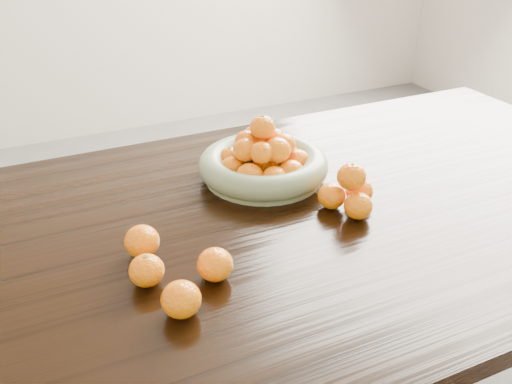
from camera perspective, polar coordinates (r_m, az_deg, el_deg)
name	(u,v)px	position (r m, az deg, el deg)	size (l,w,h in m)	color
dining_table	(271,253)	(1.24, 1.49, -6.09)	(2.00, 1.00, 0.75)	black
fruit_bowl	(263,162)	(1.33, 0.75, 3.00)	(0.30, 0.30, 0.15)	gray
orange_pyramid	(350,192)	(1.22, 9.39, -0.01)	(0.13, 0.12, 0.11)	orange
loose_orange_0	(147,270)	(1.01, -10.88, -7.71)	(0.06, 0.06, 0.06)	orange
loose_orange_1	(181,299)	(0.93, -7.50, -10.60)	(0.07, 0.07, 0.06)	orange
loose_orange_2	(215,264)	(1.00, -4.12, -7.24)	(0.06, 0.06, 0.06)	orange
loose_orange_3	(142,241)	(1.08, -11.34, -4.86)	(0.07, 0.07, 0.06)	orange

